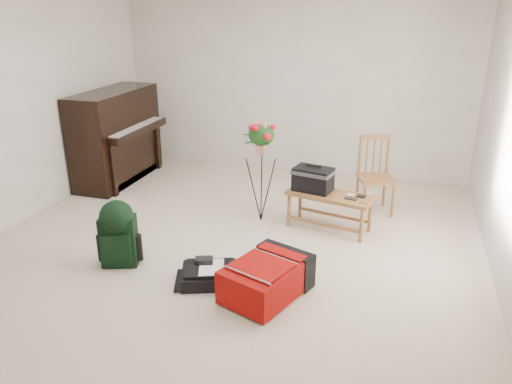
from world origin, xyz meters
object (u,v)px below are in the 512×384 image
(black_duffel, at_px, (210,274))
(flower_stand, at_px, (261,173))
(green_backpack, at_px, (118,230))
(dining_chair, at_px, (376,176))
(red_suitcase, at_px, (268,275))
(piano, at_px, (117,138))
(bench, at_px, (317,185))

(black_duffel, relative_size, flower_stand, 0.51)
(green_backpack, bearing_deg, dining_chair, 24.35)
(dining_chair, distance_m, black_duffel, 2.47)
(red_suitcase, distance_m, black_duffel, 0.56)
(red_suitcase, xyz_separation_m, flower_stand, (-0.49, 1.45, 0.40))
(piano, height_order, green_backpack, piano)
(piano, xyz_separation_m, flower_stand, (2.30, -0.78, -0.03))
(piano, xyz_separation_m, black_duffel, (2.24, -2.21, -0.52))
(piano, height_order, dining_chair, piano)
(dining_chair, xyz_separation_m, red_suitcase, (-0.73, -2.10, -0.27))
(red_suitcase, distance_m, green_backpack, 1.50)
(bench, bearing_deg, black_duffel, -103.82)
(piano, distance_m, black_duffel, 3.19)
(flower_stand, bearing_deg, green_backpack, -109.25)
(flower_stand, bearing_deg, red_suitcase, -54.85)
(bench, bearing_deg, red_suitcase, -83.56)
(black_duffel, xyz_separation_m, green_backpack, (-0.93, 0.04, 0.28))
(piano, xyz_separation_m, dining_chair, (3.52, -0.12, -0.16))
(bench, distance_m, black_duffel, 1.64)
(piano, relative_size, green_backpack, 2.30)
(piano, height_order, flower_stand, piano)
(bench, distance_m, red_suitcase, 1.49)
(bench, height_order, red_suitcase, bench)
(red_suitcase, relative_size, flower_stand, 0.76)
(green_backpack, relative_size, flower_stand, 0.55)
(black_duffel, xyz_separation_m, flower_stand, (0.06, 1.43, 0.50))
(red_suitcase, relative_size, black_duffel, 1.50)
(red_suitcase, bearing_deg, flower_stand, 129.06)
(bench, xyz_separation_m, green_backpack, (-1.63, -1.38, -0.14))
(piano, height_order, bench, piano)
(dining_chair, height_order, flower_stand, flower_stand)
(bench, height_order, dining_chair, dining_chair)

